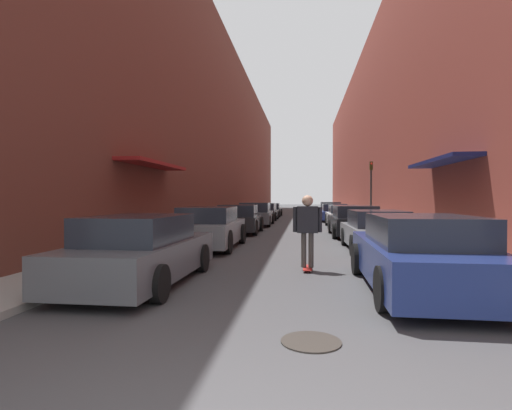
{
  "coord_description": "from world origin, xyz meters",
  "views": [
    {
      "loc": [
        0.43,
        -1.99,
        1.67
      ],
      "look_at": [
        -1.24,
        11.91,
        1.43
      ],
      "focal_mm": 28.0,
      "sensor_mm": 36.0,
      "label": 1
    }
  ],
  "objects_px": {
    "parked_car_left_0": "(141,251)",
    "parked_car_left_4": "(265,212)",
    "parked_car_right_0": "(420,255)",
    "parked_car_right_2": "(354,222)",
    "parked_car_right_4": "(334,213)",
    "parked_car_left_2": "(239,219)",
    "traffic_light": "(371,187)",
    "parked_car_left_3": "(256,214)",
    "parked_car_left_5": "(270,210)",
    "parked_car_left_1": "(210,228)",
    "skateboarder": "(307,224)",
    "parked_car_right_1": "(376,231)",
    "parked_car_right_5": "(330,210)",
    "manhole_cover": "(311,342)",
    "parked_car_right_3": "(344,216)"
  },
  "relations": [
    {
      "from": "parked_car_right_2",
      "to": "parked_car_right_4",
      "type": "bearing_deg",
      "value": 90.2
    },
    {
      "from": "parked_car_left_1",
      "to": "parked_car_left_3",
      "type": "bearing_deg",
      "value": 89.03
    },
    {
      "from": "parked_car_left_0",
      "to": "parked_car_right_0",
      "type": "distance_m",
      "value": 5.17
    },
    {
      "from": "parked_car_left_2",
      "to": "skateboarder",
      "type": "distance_m",
      "value": 9.99
    },
    {
      "from": "parked_car_right_0",
      "to": "parked_car_right_3",
      "type": "distance_m",
      "value": 15.92
    },
    {
      "from": "parked_car_right_3",
      "to": "manhole_cover",
      "type": "xyz_separation_m",
      "value": [
        -2.18,
        -18.68,
        -0.62
      ]
    },
    {
      "from": "parked_car_left_1",
      "to": "parked_car_right_2",
      "type": "bearing_deg",
      "value": 42.09
    },
    {
      "from": "parked_car_right_0",
      "to": "parked_car_right_4",
      "type": "distance_m",
      "value": 21.69
    },
    {
      "from": "parked_car_left_4",
      "to": "parked_car_right_3",
      "type": "relative_size",
      "value": 1.06
    },
    {
      "from": "parked_car_right_2",
      "to": "skateboarder",
      "type": "distance_m",
      "value": 8.84
    },
    {
      "from": "parked_car_right_0",
      "to": "traffic_light",
      "type": "height_order",
      "value": "traffic_light"
    },
    {
      "from": "parked_car_right_0",
      "to": "parked_car_right_1",
      "type": "bearing_deg",
      "value": 87.68
    },
    {
      "from": "parked_car_left_5",
      "to": "parked_car_right_5",
      "type": "xyz_separation_m",
      "value": [
        5.23,
        -1.77,
        0.05
      ]
    },
    {
      "from": "parked_car_right_4",
      "to": "parked_car_left_3",
      "type": "bearing_deg",
      "value": -136.38
    },
    {
      "from": "parked_car_left_3",
      "to": "parked_car_left_5",
      "type": "distance_m",
      "value": 11.89
    },
    {
      "from": "parked_car_right_1",
      "to": "parked_car_right_2",
      "type": "height_order",
      "value": "parked_car_right_2"
    },
    {
      "from": "parked_car_right_5",
      "to": "traffic_light",
      "type": "xyz_separation_m",
      "value": [
        1.35,
        -12.45,
        1.64
      ]
    },
    {
      "from": "parked_car_left_3",
      "to": "traffic_light",
      "type": "bearing_deg",
      "value": -19.75
    },
    {
      "from": "skateboarder",
      "to": "parked_car_right_4",
      "type": "bearing_deg",
      "value": 84.05
    },
    {
      "from": "parked_car_left_1",
      "to": "parked_car_left_3",
      "type": "relative_size",
      "value": 0.95
    },
    {
      "from": "parked_car_right_4",
      "to": "parked_car_right_1",
      "type": "bearing_deg",
      "value": -89.54
    },
    {
      "from": "parked_car_left_1",
      "to": "parked_car_right_4",
      "type": "bearing_deg",
      "value": 71.83
    },
    {
      "from": "parked_car_left_5",
      "to": "parked_car_right_2",
      "type": "height_order",
      "value": "parked_car_right_2"
    },
    {
      "from": "parked_car_left_0",
      "to": "parked_car_left_1",
      "type": "bearing_deg",
      "value": 90.06
    },
    {
      "from": "parked_car_left_5",
      "to": "parked_car_right_5",
      "type": "height_order",
      "value": "parked_car_right_5"
    },
    {
      "from": "manhole_cover",
      "to": "traffic_light",
      "type": "bearing_deg",
      "value": 78.61
    },
    {
      "from": "parked_car_left_0",
      "to": "parked_car_left_1",
      "type": "xyz_separation_m",
      "value": [
        -0.01,
        5.63,
        0.03
      ]
    },
    {
      "from": "parked_car_left_0",
      "to": "parked_car_left_5",
      "type": "distance_m",
      "value": 28.74
    },
    {
      "from": "parked_car_left_3",
      "to": "parked_car_right_4",
      "type": "height_order",
      "value": "parked_car_left_3"
    },
    {
      "from": "parked_car_right_0",
      "to": "parked_car_right_5",
      "type": "distance_m",
      "value": 26.96
    },
    {
      "from": "parked_car_right_1",
      "to": "parked_car_right_2",
      "type": "xyz_separation_m",
      "value": [
        -0.09,
        4.84,
        0.03
      ]
    },
    {
      "from": "parked_car_left_0",
      "to": "parked_car_left_4",
      "type": "distance_m",
      "value": 22.81
    },
    {
      "from": "parked_car_right_5",
      "to": "manhole_cover",
      "type": "xyz_separation_m",
      "value": [
        -2.13,
        -29.72,
        -0.63
      ]
    },
    {
      "from": "parked_car_left_0",
      "to": "parked_car_right_4",
      "type": "relative_size",
      "value": 1.0
    },
    {
      "from": "parked_car_left_5",
      "to": "skateboarder",
      "type": "distance_m",
      "value": 27.07
    },
    {
      "from": "parked_car_left_2",
      "to": "traffic_light",
      "type": "relative_size",
      "value": 1.16
    },
    {
      "from": "parked_car_left_1",
      "to": "manhole_cover",
      "type": "height_order",
      "value": "parked_car_left_1"
    },
    {
      "from": "parked_car_left_4",
      "to": "parked_car_right_0",
      "type": "bearing_deg",
      "value": -77.62
    },
    {
      "from": "parked_car_left_4",
      "to": "parked_car_right_3",
      "type": "distance_m",
      "value": 8.64
    },
    {
      "from": "parked_car_right_2",
      "to": "parked_car_right_5",
      "type": "height_order",
      "value": "parked_car_right_2"
    },
    {
      "from": "parked_car_right_1",
      "to": "parked_car_right_4",
      "type": "xyz_separation_m",
      "value": [
        -0.13,
        16.11,
        -0.01
      ]
    },
    {
      "from": "parked_car_right_5",
      "to": "parked_car_right_2",
      "type": "bearing_deg",
      "value": -90.11
    },
    {
      "from": "parked_car_right_0",
      "to": "parked_car_right_5",
      "type": "relative_size",
      "value": 1.0
    },
    {
      "from": "parked_car_right_1",
      "to": "skateboarder",
      "type": "bearing_deg",
      "value": -120.45
    },
    {
      "from": "parked_car_left_1",
      "to": "skateboarder",
      "type": "relative_size",
      "value": 2.6
    },
    {
      "from": "parked_car_left_3",
      "to": "parked_car_right_1",
      "type": "xyz_separation_m",
      "value": [
        5.21,
        -11.27,
        -0.06
      ]
    },
    {
      "from": "parked_car_right_4",
      "to": "parked_car_right_5",
      "type": "relative_size",
      "value": 0.94
    },
    {
      "from": "parked_car_left_1",
      "to": "parked_car_left_2",
      "type": "distance_m",
      "value": 5.7
    },
    {
      "from": "parked_car_right_3",
      "to": "traffic_light",
      "type": "xyz_separation_m",
      "value": [
        1.3,
        -1.41,
        1.66
      ]
    },
    {
      "from": "parked_car_right_4",
      "to": "traffic_light",
      "type": "xyz_separation_m",
      "value": [
        1.42,
        -7.18,
        1.67
      ]
    }
  ]
}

